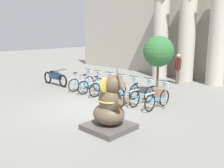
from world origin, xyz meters
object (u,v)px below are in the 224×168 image
object	(u,v)px
elephant_statue	(110,108)
bicycle_0	(82,82)
bicycle_4	(127,92)
motorcycle	(55,77)
person_pedestrian	(178,66)
bicycle_1	(92,84)
bicycle_3	(114,89)
bicycle_5	(143,95)
bicycle_2	(103,87)
bicycle_6	(158,98)
potted_tree	(158,55)

from	to	relation	value
elephant_statue	bicycle_0	bearing A→B (deg)	148.83
bicycle_0	elephant_statue	size ratio (longest dim) A/B	0.83
bicycle_4	motorcycle	xyz separation A→B (m)	(-4.87, -0.22, 0.05)
elephant_statue	person_pedestrian	xyz separation A→B (m)	(-1.87, 7.31, 0.34)
bicycle_0	bicycle_1	bearing A→B (deg)	-2.91
bicycle_3	person_pedestrian	world-z (taller)	person_pedestrian
bicycle_3	person_pedestrian	xyz separation A→B (m)	(0.46, 4.61, 0.59)
bicycle_0	person_pedestrian	bearing A→B (deg)	59.80
bicycle_5	person_pedestrian	world-z (taller)	person_pedestrian
bicycle_4	bicycle_5	size ratio (longest dim) A/B	1.00
bicycle_2	bicycle_5	size ratio (longest dim) A/B	1.00
person_pedestrian	bicycle_2	bearing A→B (deg)	-104.66
bicycle_3	motorcycle	bearing A→B (deg)	-177.02
bicycle_0	bicycle_3	xyz separation A→B (m)	(2.20, -0.04, 0.00)
motorcycle	person_pedestrian	size ratio (longest dim) A/B	1.26
bicycle_5	motorcycle	xyz separation A→B (m)	(-5.61, -0.26, 0.05)
bicycle_0	bicycle_2	world-z (taller)	same
bicycle_1	bicycle_6	bearing A→B (deg)	0.35
bicycle_1	potted_tree	bearing A→B (deg)	31.61
person_pedestrian	bicycle_6	bearing A→B (deg)	-69.24
bicycle_3	elephant_statue	xyz separation A→B (m)	(2.33, -2.70, 0.26)
bicycle_2	bicycle_5	world-z (taller)	same
bicycle_0	bicycle_4	xyz separation A→B (m)	(2.93, -0.04, 0.00)
bicycle_3	motorcycle	size ratio (longest dim) A/B	0.77
bicycle_4	elephant_statue	bearing A→B (deg)	-59.43
bicycle_4	potted_tree	xyz separation A→B (m)	(0.39, 1.60, 1.43)
bicycle_0	bicycle_3	distance (m)	2.20
potted_tree	bicycle_4	bearing A→B (deg)	-103.82
bicycle_0	bicycle_1	xyz separation A→B (m)	(0.73, -0.04, 0.00)
motorcycle	person_pedestrian	bearing A→B (deg)	46.36
bicycle_0	bicycle_5	size ratio (longest dim) A/B	1.00
bicycle_0	motorcycle	xyz separation A→B (m)	(-1.94, -0.25, 0.05)
bicycle_5	motorcycle	bearing A→B (deg)	-177.30
elephant_statue	person_pedestrian	distance (m)	7.55
bicycle_1	bicycle_2	world-z (taller)	same
potted_tree	elephant_statue	bearing A→B (deg)	-74.35
elephant_statue	motorcycle	distance (m)	6.93
bicycle_1	bicycle_5	distance (m)	2.93
bicycle_1	elephant_statue	size ratio (longest dim) A/B	0.83
bicycle_3	bicycle_5	xyz separation A→B (m)	(1.47, 0.05, 0.00)
bicycle_4	bicycle_5	xyz separation A→B (m)	(0.73, 0.05, 0.00)
bicycle_1	potted_tree	world-z (taller)	potted_tree
bicycle_0	bicycle_1	size ratio (longest dim) A/B	1.00
bicycle_0	person_pedestrian	xyz separation A→B (m)	(2.66, 4.57, 0.59)
bicycle_0	bicycle_3	size ratio (longest dim) A/B	1.00
bicycle_2	bicycle_4	world-z (taller)	same
person_pedestrian	bicycle_4	bearing A→B (deg)	-86.62
bicycle_5	potted_tree	distance (m)	2.14
bicycle_3	elephant_statue	bearing A→B (deg)	-49.22
bicycle_3	bicycle_6	world-z (taller)	same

